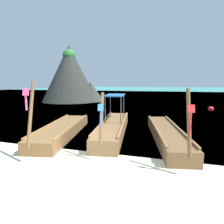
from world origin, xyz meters
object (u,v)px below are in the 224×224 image
(longtail_boat_red_ribbon, at_px, (166,134))
(longtail_boat_pink_ribbon, at_px, (63,130))
(karst_rock, at_px, (71,75))
(mooring_buoy_near, at_px, (211,109))
(longtail_boat_blue_ribbon, at_px, (113,127))

(longtail_boat_red_ribbon, bearing_deg, longtail_boat_pink_ribbon, -172.06)
(longtail_boat_pink_ribbon, height_order, longtail_boat_red_ribbon, longtail_boat_pink_ribbon)
(karst_rock, bearing_deg, mooring_buoy_near, -18.04)
(longtail_boat_pink_ribbon, relative_size, longtail_boat_red_ribbon, 0.94)
(longtail_boat_blue_ribbon, xyz_separation_m, longtail_boat_red_ribbon, (2.81, -0.36, -0.07))
(karst_rock, distance_m, mooring_buoy_near, 19.16)
(longtail_boat_red_ribbon, xyz_separation_m, karst_rock, (-14.01, 16.73, 3.58))
(longtail_boat_pink_ribbon, xyz_separation_m, longtail_boat_red_ribbon, (5.30, 0.74, 0.01))
(longtail_boat_red_ribbon, height_order, mooring_buoy_near, longtail_boat_red_ribbon)
(longtail_boat_pink_ribbon, height_order, karst_rock, karst_rock)
(longtail_boat_pink_ribbon, distance_m, mooring_buoy_near, 14.83)
(longtail_boat_pink_ribbon, bearing_deg, mooring_buoy_near, 51.73)
(longtail_boat_blue_ribbon, distance_m, karst_rock, 20.14)
(longtail_boat_red_ribbon, height_order, karst_rock, karst_rock)
(karst_rock, height_order, mooring_buoy_near, karst_rock)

